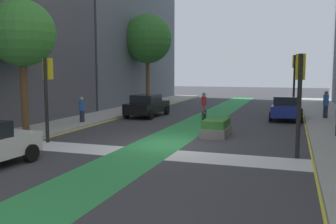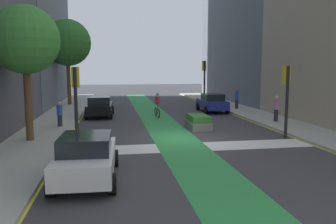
% 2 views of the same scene
% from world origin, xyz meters
% --- Properties ---
extents(ground_plane, '(120.00, 120.00, 0.00)m').
position_xyz_m(ground_plane, '(0.00, 0.00, 0.00)').
color(ground_plane, '#38383D').
extents(bike_lane_paint, '(2.40, 60.00, 0.01)m').
position_xyz_m(bike_lane_paint, '(-0.38, 0.00, 0.00)').
color(bike_lane_paint, '#2D8C47').
rests_on(bike_lane_paint, ground_plane).
extents(crosswalk_band, '(12.00, 1.80, 0.01)m').
position_xyz_m(crosswalk_band, '(0.00, -2.00, 0.00)').
color(crosswalk_band, silver).
rests_on(crosswalk_band, ground_plane).
extents(sidewalk_left, '(3.00, 60.00, 0.15)m').
position_xyz_m(sidewalk_left, '(-7.50, 0.00, 0.07)').
color(sidewalk_left, '#9E9E99').
rests_on(sidewalk_left, ground_plane).
extents(curb_stripe_left, '(0.16, 60.00, 0.01)m').
position_xyz_m(curb_stripe_left, '(-6.00, 0.00, 0.01)').
color(curb_stripe_left, yellow).
rests_on(curb_stripe_left, ground_plane).
extents(curb_stripe_right, '(0.16, 60.00, 0.01)m').
position_xyz_m(curb_stripe_right, '(6.00, 0.00, 0.01)').
color(curb_stripe_right, yellow).
rests_on(curb_stripe_right, ground_plane).
extents(traffic_signal_near_right, '(0.35, 0.52, 3.86)m').
position_xyz_m(traffic_signal_near_right, '(5.43, -0.87, 2.72)').
color(traffic_signal_near_right, black).
rests_on(traffic_signal_near_right, ground_plane).
extents(traffic_signal_near_left, '(0.35, 0.52, 3.80)m').
position_xyz_m(traffic_signal_near_left, '(-5.31, -1.21, 2.68)').
color(traffic_signal_near_left, black).
rests_on(traffic_signal_near_left, ground_plane).
extents(traffic_signal_far_right, '(0.35, 0.52, 4.42)m').
position_xyz_m(traffic_signal_far_right, '(5.25, 14.53, 3.09)').
color(traffic_signal_far_right, black).
rests_on(traffic_signal_far_right, ground_plane).
extents(car_blue_right_far, '(2.08, 4.23, 1.57)m').
position_xyz_m(car_blue_right_far, '(4.85, 10.44, 0.80)').
color(car_blue_right_far, navy).
rests_on(car_blue_right_far, ground_plane).
extents(car_black_left_far, '(2.18, 4.27, 1.57)m').
position_xyz_m(car_black_left_far, '(-4.57, 9.01, 0.80)').
color(car_black_left_far, black).
rests_on(car_black_left_far, ground_plane).
extents(cyclist_in_lane, '(0.32, 1.73, 1.86)m').
position_xyz_m(cyclist_in_lane, '(-0.22, 8.03, 0.97)').
color(cyclist_in_lane, black).
rests_on(cyclist_in_lane, ground_plane).
extents(pedestrian_sidewalk_right_a, '(0.34, 0.34, 1.79)m').
position_xyz_m(pedestrian_sidewalk_right_a, '(7.26, 10.96, 1.07)').
color(pedestrian_sidewalk_right_a, '#262638').
rests_on(pedestrian_sidewalk_right_a, sidewalk_right).
extents(pedestrian_sidewalk_left_a, '(0.34, 0.34, 1.53)m').
position_xyz_m(pedestrian_sidewalk_left_a, '(-6.86, 4.15, 0.92)').
color(pedestrian_sidewalk_left_a, '#262638').
rests_on(pedestrian_sidewalk_left_a, sidewalk_left).
extents(street_tree_near, '(3.34, 3.34, 6.64)m').
position_xyz_m(street_tree_near, '(-7.76, 0.20, 5.08)').
color(street_tree_near, brown).
rests_on(street_tree_near, sidewalk_left).
extents(street_tree_far, '(4.52, 4.52, 8.29)m').
position_xyz_m(street_tree_far, '(-7.77, 17.24, 6.16)').
color(street_tree_far, brown).
rests_on(street_tree_far, sidewalk_left).
extents(median_planter, '(1.22, 2.16, 0.85)m').
position_xyz_m(median_planter, '(1.62, 2.74, 0.40)').
color(median_planter, slate).
rests_on(median_planter, ground_plane).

